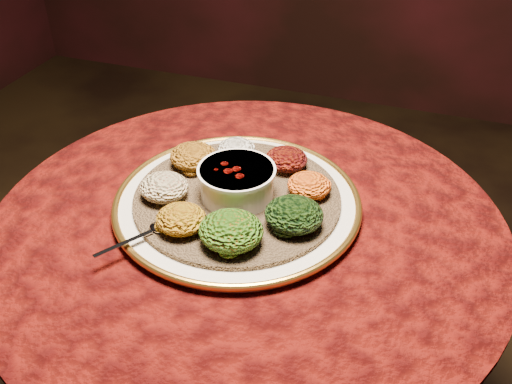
% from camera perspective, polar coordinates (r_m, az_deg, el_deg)
% --- Properties ---
extents(table, '(0.96, 0.96, 0.73)m').
position_cam_1_polar(table, '(1.18, -0.86, -9.52)').
color(table, black).
rests_on(table, ground).
extents(platter, '(0.49, 0.49, 0.02)m').
position_cam_1_polar(platter, '(1.08, -1.88, -1.02)').
color(platter, beige).
rests_on(platter, table).
extents(injera, '(0.47, 0.47, 0.01)m').
position_cam_1_polar(injera, '(1.08, -1.89, -0.56)').
color(injera, olive).
rests_on(injera, platter).
extents(stew_bowl, '(0.15, 0.15, 0.06)m').
position_cam_1_polar(stew_bowl, '(1.05, -1.94, 1.19)').
color(stew_bowl, white).
rests_on(stew_bowl, injera).
extents(spoon, '(0.09, 0.12, 0.01)m').
position_cam_1_polar(spoon, '(1.00, -10.13, -3.73)').
color(spoon, silver).
rests_on(spoon, injera).
extents(portion_ayib, '(0.08, 0.08, 0.04)m').
position_cam_1_polar(portion_ayib, '(1.17, -1.97, 4.31)').
color(portion_ayib, white).
rests_on(portion_ayib, injera).
extents(portion_kitfo, '(0.09, 0.08, 0.04)m').
position_cam_1_polar(portion_kitfo, '(1.14, 3.04, 3.31)').
color(portion_kitfo, black).
rests_on(portion_kitfo, injera).
extents(portion_tikil, '(0.08, 0.08, 0.04)m').
position_cam_1_polar(portion_tikil, '(1.07, 5.33, 0.68)').
color(portion_tikil, '#AE7B0E').
rests_on(portion_tikil, injera).
extents(portion_gomen, '(0.10, 0.10, 0.05)m').
position_cam_1_polar(portion_gomen, '(0.99, 3.82, -2.26)').
color(portion_gomen, black).
rests_on(portion_gomen, injera).
extents(portion_mixveg, '(0.11, 0.10, 0.05)m').
position_cam_1_polar(portion_mixveg, '(0.95, -2.51, -3.89)').
color(portion_mixveg, '#8E3C09').
rests_on(portion_mixveg, injera).
extents(portion_kik, '(0.09, 0.08, 0.04)m').
position_cam_1_polar(portion_kik, '(0.99, -7.49, -2.70)').
color(portion_kik, '#9F760E').
rests_on(portion_kik, injera).
extents(portion_timatim, '(0.09, 0.09, 0.04)m').
position_cam_1_polar(portion_timatim, '(1.07, -9.17, 0.48)').
color(portion_timatim, maroon).
rests_on(portion_timatim, injera).
extents(portion_shiro, '(0.10, 0.09, 0.05)m').
position_cam_1_polar(portion_shiro, '(1.15, -6.27, 3.56)').
color(portion_shiro, '#955A12').
rests_on(portion_shiro, injera).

